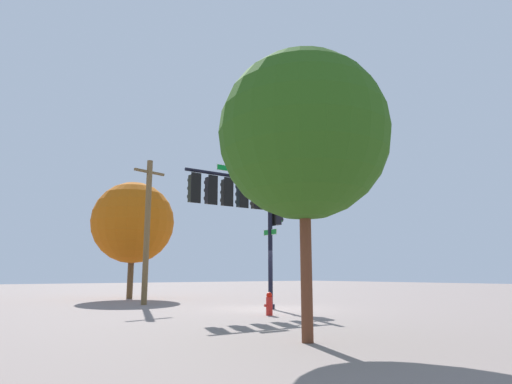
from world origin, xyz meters
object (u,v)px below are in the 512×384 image
object	(u,v)px
signal_pole_assembly	(241,203)
tree_near	(133,223)
utility_pole	(147,228)
fire_hydrant	(269,304)
tree_mid	(304,136)

from	to	relation	value
signal_pole_assembly	tree_near	world-z (taller)	tree_near
utility_pole	fire_hydrant	xyz separation A→B (m)	(-1.42, 8.09, -3.34)
signal_pole_assembly	fire_hydrant	distance (m)	4.76
tree_near	tree_mid	xyz separation A→B (m)	(3.48, 19.56, 0.06)
fire_hydrant	utility_pole	bearing A→B (deg)	-80.04
tree_mid	fire_hydrant	bearing A→B (deg)	-120.99
fire_hydrant	tree_near	world-z (taller)	tree_near
utility_pole	tree_mid	bearing A→B (deg)	81.84
signal_pole_assembly	utility_pole	world-z (taller)	utility_pole
signal_pole_assembly	utility_pole	size ratio (longest dim) A/B	0.85
utility_pole	tree_near	xyz separation A→B (m)	(-1.51, -5.82, 0.92)
fire_hydrant	tree_near	distance (m)	14.55
fire_hydrant	tree_mid	xyz separation A→B (m)	(3.39, 5.64, 4.33)
signal_pole_assembly	tree_near	distance (m)	11.47
utility_pole	tree_near	bearing A→B (deg)	-104.54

